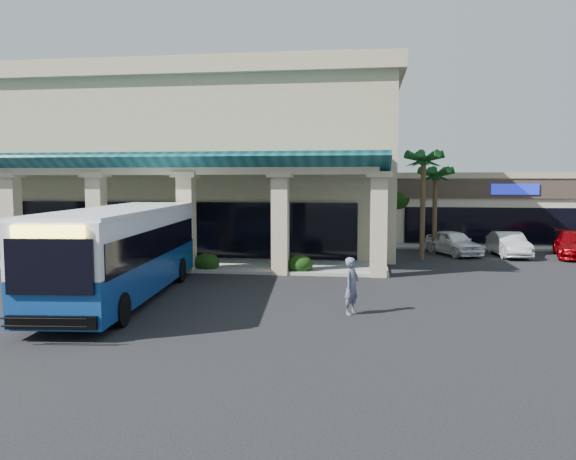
# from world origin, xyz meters

# --- Properties ---
(ground) EXTENTS (110.00, 110.00, 0.00)m
(ground) POSITION_xyz_m (0.00, 0.00, 0.00)
(ground) COLOR black
(main_building) EXTENTS (30.80, 14.80, 11.35)m
(main_building) POSITION_xyz_m (-8.00, 16.00, 5.67)
(main_building) COLOR tan
(main_building) RESTS_ON ground
(arcade) EXTENTS (30.00, 6.20, 5.70)m
(arcade) POSITION_xyz_m (-8.00, 6.80, 2.85)
(arcade) COLOR #0B3C43
(arcade) RESTS_ON ground
(strip_mall) EXTENTS (22.50, 12.50, 4.90)m
(strip_mall) POSITION_xyz_m (18.00, 24.00, 2.45)
(strip_mall) COLOR beige
(strip_mall) RESTS_ON ground
(palm_0) EXTENTS (2.40, 2.40, 6.60)m
(palm_0) POSITION_xyz_m (8.50, 11.00, 3.30)
(palm_0) COLOR #103E16
(palm_0) RESTS_ON ground
(palm_1) EXTENTS (2.40, 2.40, 5.80)m
(palm_1) POSITION_xyz_m (9.50, 14.00, 2.90)
(palm_1) COLOR #103E16
(palm_1) RESTS_ON ground
(broadleaf_tree) EXTENTS (2.60, 2.60, 4.81)m
(broadleaf_tree) POSITION_xyz_m (7.50, 19.00, 2.41)
(broadleaf_tree) COLOR black
(broadleaf_tree) RESTS_ON ground
(transit_bus) EXTENTS (3.90, 12.21, 3.35)m
(transit_bus) POSITION_xyz_m (-3.39, -1.00, 1.68)
(transit_bus) COLOR navy
(transit_bus) RESTS_ON ground
(pedestrian) EXTENTS (0.71, 0.81, 1.87)m
(pedestrian) POSITION_xyz_m (5.00, -2.27, 0.93)
(pedestrian) COLOR slate
(pedestrian) RESTS_ON ground
(car_silver) EXTENTS (3.32, 4.61, 1.46)m
(car_silver) POSITION_xyz_m (10.54, 13.37, 0.73)
(car_silver) COLOR white
(car_silver) RESTS_ON ground
(car_white) EXTENTS (1.77, 4.35, 1.40)m
(car_white) POSITION_xyz_m (13.58, 13.09, 0.70)
(car_white) COLOR silver
(car_white) RESTS_ON ground
(car_red) EXTENTS (3.08, 5.34, 1.45)m
(car_red) POSITION_xyz_m (17.19, 13.16, 0.73)
(car_red) COLOR #780106
(car_red) RESTS_ON ground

